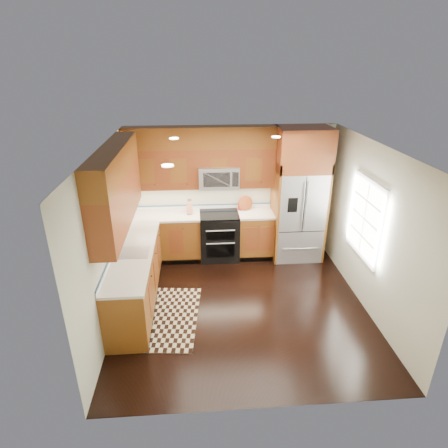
{
  "coord_description": "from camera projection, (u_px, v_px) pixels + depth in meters",
  "views": [
    {
      "loc": [
        -0.67,
        -5.06,
        3.73
      ],
      "look_at": [
        -0.24,
        0.6,
        1.2
      ],
      "focal_mm": 30.0,
      "sensor_mm": 36.0,
      "label": 1
    }
  ],
  "objects": [
    {
      "name": "sink_faucet",
      "position": [
        131.0,
        249.0,
        5.86
      ],
      "size": [
        0.54,
        0.44,
        0.37
      ],
      "color": "#B2B2B7",
      "rests_on": "countertop"
    },
    {
      "name": "refrigerator",
      "position": [
        299.0,
        195.0,
        7.22
      ],
      "size": [
        0.98,
        0.75,
        2.6
      ],
      "color": "#B2B2B7",
      "rests_on": "ground"
    },
    {
      "name": "rug",
      "position": [
        167.0,
        317.0,
        5.88
      ],
      "size": [
        1.1,
        1.67,
        0.01
      ],
      "primitive_type": "cube",
      "rotation": [
        0.0,
        0.0,
        -0.1
      ],
      "color": "black",
      "rests_on": "ground"
    },
    {
      "name": "countertop",
      "position": [
        175.0,
        231.0,
        6.65
      ],
      "size": [
        2.86,
        3.01,
        0.04
      ],
      "color": "beige",
      "rests_on": "base_cabinets"
    },
    {
      "name": "microwave",
      "position": [
        219.0,
        177.0,
        7.12
      ],
      "size": [
        0.76,
        0.4,
        0.42
      ],
      "color": "#B2B2B7",
      "rests_on": "ground"
    },
    {
      "name": "knife_block",
      "position": [
        190.0,
        207.0,
        7.29
      ],
      "size": [
        0.11,
        0.15,
        0.3
      ],
      "color": "tan",
      "rests_on": "countertop"
    },
    {
      "name": "wall_back",
      "position": [
        231.0,
        191.0,
        7.47
      ],
      "size": [
        4.0,
        0.02,
        2.6
      ],
      "primitive_type": "cube",
      "color": "beige",
      "rests_on": "ground"
    },
    {
      "name": "upper_cabinets",
      "position": [
        168.0,
        169.0,
        6.26
      ],
      "size": [
        2.85,
        3.0,
        1.15
      ],
      "color": "brown",
      "rests_on": "ground"
    },
    {
      "name": "ground",
      "position": [
        241.0,
        305.0,
        6.17
      ],
      "size": [
        4.0,
        4.0,
        0.0
      ],
      "primitive_type": "plane",
      "color": "black",
      "rests_on": "ground"
    },
    {
      "name": "wall_right",
      "position": [
        371.0,
        230.0,
        5.78
      ],
      "size": [
        0.02,
        4.0,
        2.6
      ],
      "primitive_type": "cube",
      "color": "beige",
      "rests_on": "ground"
    },
    {
      "name": "wall_left",
      "position": [
        108.0,
        238.0,
        5.51
      ],
      "size": [
        0.02,
        4.0,
        2.6
      ],
      "primitive_type": "cube",
      "color": "beige",
      "rests_on": "ground"
    },
    {
      "name": "cutting_board",
      "position": [
        245.0,
        210.0,
        7.49
      ],
      "size": [
        0.38,
        0.38,
        0.02
      ],
      "primitive_type": "cylinder",
      "rotation": [
        0.0,
        0.0,
        0.32
      ],
      "color": "brown",
      "rests_on": "countertop"
    },
    {
      "name": "utensil_crock",
      "position": [
        241.0,
        205.0,
        7.48
      ],
      "size": [
        0.13,
        0.13,
        0.3
      ],
      "color": "#AE2715",
      "rests_on": "countertop"
    },
    {
      "name": "range",
      "position": [
        219.0,
        236.0,
        7.48
      ],
      "size": [
        0.76,
        0.67,
        0.95
      ],
      "color": "black",
      "rests_on": "ground"
    },
    {
      "name": "window",
      "position": [
        365.0,
        219.0,
        5.92
      ],
      "size": [
        0.04,
        1.1,
        1.3
      ],
      "color": "white",
      "rests_on": "ground"
    },
    {
      "name": "base_cabinets",
      "position": [
        168.0,
        257.0,
        6.72
      ],
      "size": [
        2.85,
        3.0,
        0.9
      ],
      "color": "brown",
      "rests_on": "ground"
    }
  ]
}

